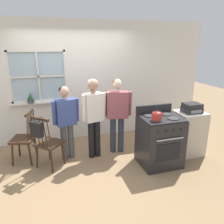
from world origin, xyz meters
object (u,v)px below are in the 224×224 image
chair_near_wall (24,139)px  chair_by_window (49,144)px  kettle (157,115)px  person_teen_center (94,112)px  person_adult_right (117,110)px  stove (160,140)px  stereo (192,108)px  handbag (37,129)px  side_counter (188,133)px  potted_plant (31,100)px  person_elderly_left (66,117)px

chair_near_wall → chair_by_window: bearing=66.1°
chair_near_wall → kettle: bearing=81.3°
person_teen_center → person_adult_right: bearing=-5.8°
stove → stereo: bearing=12.9°
chair_near_wall → stereo: bearing=92.9°
person_adult_right → stove: size_ratio=1.42×
handbag → stove: bearing=-8.5°
person_teen_center → side_counter: bearing=-26.7°
kettle → stereo: bearing=18.3°
stove → person_adult_right: bearing=131.0°
side_counter → stereo: size_ratio=2.65×
chair_by_window → chair_near_wall: size_ratio=1.00×
chair_near_wall → stove: bearing=85.5°
potted_plant → handbag: (0.14, -1.28, -0.21)m
person_adult_right → handbag: (-1.53, -0.37, -0.09)m
chair_near_wall → stove: 2.56m
potted_plant → stereo: bearing=-25.1°
chair_by_window → potted_plant: 1.29m
chair_near_wall → stove: size_ratio=0.93×
person_adult_right → kettle: person_adult_right is taller
person_teen_center → stereo: bearing=-27.3°
person_elderly_left → potted_plant: size_ratio=5.83×
person_adult_right → stereo: (1.37, -0.52, 0.07)m
chair_by_window → stereo: (2.74, -0.31, 0.53)m
person_elderly_left → stove: bearing=-35.3°
person_elderly_left → kettle: 1.69m
chair_by_window → kettle: size_ratio=4.06×
chair_near_wall → person_adult_right: bearing=100.1°
person_adult_right → potted_plant: bearing=161.7°
chair_near_wall → side_counter: size_ratio=1.11×
person_elderly_left → person_adult_right: 1.02m
side_counter → stereo: stereo is taller
stove → side_counter: 0.79m
kettle → chair_by_window: bearing=161.1°
potted_plant → stereo: size_ratio=0.73×
stove → kettle: size_ratio=4.39×
potted_plant → side_counter: potted_plant is taller
chair_near_wall → stereo: size_ratio=2.95×
person_teen_center → potted_plant: person_teen_center is taller
person_teen_center → stove: person_teen_center is taller
chair_by_window → stereo: size_ratio=2.95×
chair_near_wall → handbag: 0.70m
chair_by_window → person_elderly_left: bearing=-104.1°
person_adult_right → stove: (0.60, -0.69, -0.45)m
potted_plant → handbag: 1.30m
side_counter → handbag: bearing=177.6°
chair_near_wall → kettle: (2.25, -0.97, 0.57)m
stereo → chair_by_window: bearing=173.5°
stove → side_counter: (0.77, 0.20, -0.02)m
chair_near_wall → side_counter: 3.24m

